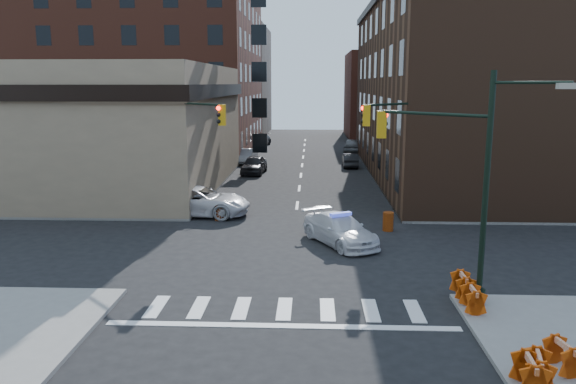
# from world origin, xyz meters

# --- Properties ---
(ground) EXTENTS (140.00, 140.00, 0.00)m
(ground) POSITION_xyz_m (0.00, 0.00, 0.00)
(ground) COLOR black
(ground) RESTS_ON ground
(sidewalk_nw) EXTENTS (34.00, 54.50, 0.15)m
(sidewalk_nw) POSITION_xyz_m (-23.00, 32.75, 0.07)
(sidewalk_nw) COLOR gray
(sidewalk_nw) RESTS_ON ground
(sidewalk_ne) EXTENTS (34.00, 54.50, 0.15)m
(sidewalk_ne) POSITION_xyz_m (23.00, 32.75, 0.07)
(sidewalk_ne) COLOR gray
(sidewalk_ne) RESTS_ON ground
(bank_building) EXTENTS (22.00, 22.00, 9.00)m
(bank_building) POSITION_xyz_m (-17.00, 16.50, 4.50)
(bank_building) COLOR #8F7A5E
(bank_building) RESTS_ON ground
(apartment_block) EXTENTS (25.00, 25.00, 24.00)m
(apartment_block) POSITION_xyz_m (-18.50, 40.00, 12.00)
(apartment_block) COLOR #5B2A1C
(apartment_block) RESTS_ON ground
(commercial_row_ne) EXTENTS (14.00, 34.00, 14.00)m
(commercial_row_ne) POSITION_xyz_m (13.00, 22.50, 7.00)
(commercial_row_ne) COLOR #452A1B
(commercial_row_ne) RESTS_ON ground
(filler_nw) EXTENTS (20.00, 18.00, 16.00)m
(filler_nw) POSITION_xyz_m (-16.00, 62.00, 8.00)
(filler_nw) COLOR brown
(filler_nw) RESTS_ON ground
(filler_ne) EXTENTS (16.00, 16.00, 12.00)m
(filler_ne) POSITION_xyz_m (14.00, 58.00, 6.00)
(filler_ne) COLOR #5B2A1C
(filler_ne) RESTS_ON ground
(signal_pole_se) EXTENTS (5.40, 5.27, 8.00)m
(signal_pole_se) POSITION_xyz_m (6.04, -5.52, 4.61)
(signal_pole_se) COLOR black
(signal_pole_se) RESTS_ON sidewalk_se
(signal_pole_nw) EXTENTS (3.58, 3.67, 8.00)m
(signal_pole_nw) POSITION_xyz_m (-5.85, 5.34, 4.34)
(signal_pole_nw) COLOR black
(signal_pole_nw) RESTS_ON sidewalk_nw
(signal_pole_ne) EXTENTS (3.67, 3.58, 8.00)m
(signal_pole_ne) POSITION_xyz_m (5.84, 5.35, 4.34)
(signal_pole_ne) COLOR black
(signal_pole_ne) RESTS_ON sidewalk_ne
(tree_ne_near) EXTENTS (3.00, 3.00, 4.85)m
(tree_ne_near) POSITION_xyz_m (7.50, 26.00, 3.49)
(tree_ne_near) COLOR black
(tree_ne_near) RESTS_ON sidewalk_ne
(tree_ne_far) EXTENTS (3.00, 3.00, 4.85)m
(tree_ne_far) POSITION_xyz_m (7.50, 34.00, 3.49)
(tree_ne_far) COLOR black
(tree_ne_far) RESTS_ON sidewalk_ne
(police_car) EXTENTS (4.14, 5.27, 1.43)m
(police_car) POSITION_xyz_m (2.31, 1.39, 0.71)
(police_car) COLOR silver
(police_car) RESTS_ON ground
(pickup) EXTENTS (6.41, 3.48, 1.71)m
(pickup) POSITION_xyz_m (-5.80, 7.15, 0.85)
(pickup) COLOR silver
(pickup) RESTS_ON ground
(parked_car_wnear) EXTENTS (2.18, 4.69, 1.56)m
(parked_car_wnear) POSITION_xyz_m (-4.08, 22.89, 0.78)
(parked_car_wnear) COLOR black
(parked_car_wnear) RESTS_ON ground
(parked_car_wfar) EXTENTS (1.91, 4.34, 1.39)m
(parked_car_wfar) POSITION_xyz_m (-5.50, 29.19, 0.69)
(parked_car_wfar) COLOR #96979E
(parked_car_wfar) RESTS_ON ground
(parked_car_wdeep) EXTENTS (2.57, 5.06, 1.41)m
(parked_car_wdeep) POSITION_xyz_m (-5.50, 44.88, 0.70)
(parked_car_wdeep) COLOR black
(parked_car_wdeep) RESTS_ON ground
(parked_car_enear) EXTENTS (1.37, 3.91, 1.29)m
(parked_car_enear) POSITION_xyz_m (4.51, 27.16, 0.64)
(parked_car_enear) COLOR black
(parked_car_enear) RESTS_ON ground
(parked_car_efar) EXTENTS (2.40, 4.81, 1.57)m
(parked_car_efar) POSITION_xyz_m (5.50, 38.53, 0.79)
(parked_car_efar) COLOR gray
(parked_car_efar) RESTS_ON ground
(pedestrian_a) EXTENTS (0.72, 0.49, 1.91)m
(pedestrian_a) POSITION_xyz_m (-7.28, 6.63, 1.11)
(pedestrian_a) COLOR black
(pedestrian_a) RESTS_ON sidewalk_nw
(pedestrian_b) EXTENTS (0.88, 0.69, 1.77)m
(pedestrian_b) POSITION_xyz_m (-9.46, 7.03, 1.04)
(pedestrian_b) COLOR black
(pedestrian_b) RESTS_ON sidewalk_nw
(pedestrian_c) EXTENTS (1.24, 0.83, 1.95)m
(pedestrian_c) POSITION_xyz_m (-13.00, 6.00, 1.13)
(pedestrian_c) COLOR #1D232C
(pedestrian_c) RESTS_ON sidewalk_nw
(barrel_road) EXTENTS (0.63, 0.63, 1.01)m
(barrel_road) POSITION_xyz_m (5.00, 3.99, 0.51)
(barrel_road) COLOR red
(barrel_road) RESTS_ON ground
(barrel_bank) EXTENTS (0.62, 0.62, 0.91)m
(barrel_bank) POSITION_xyz_m (-4.36, 5.93, 0.46)
(barrel_bank) COLOR orange
(barrel_bank) RESTS_ON ground
(barricade_se_a) EXTENTS (0.56, 1.11, 0.83)m
(barricade_se_a) POSITION_xyz_m (6.40, -5.70, 0.57)
(barricade_se_a) COLOR red
(barricade_se_a) RESTS_ON sidewalk_se
(barricade_se_b) EXTENTS (0.56, 1.09, 0.81)m
(barricade_se_b) POSITION_xyz_m (6.40, -7.00, 0.55)
(barricade_se_b) COLOR #CA4709
(barricade_se_b) RESTS_ON sidewalk_se
(barricade_se_c) EXTENTS (0.73, 1.17, 0.81)m
(barricade_se_c) POSITION_xyz_m (7.67, -11.00, 0.56)
(barricade_se_c) COLOR red
(barricade_se_c) RESTS_ON sidewalk_se
(barricade_se_d) EXTENTS (0.82, 1.23, 0.84)m
(barricade_se_d) POSITION_xyz_m (6.70, -11.80, 0.57)
(barricade_se_d) COLOR orange
(barricade_se_d) RESTS_ON sidewalk_se
(barricade_se_e) EXTENTS (0.69, 1.21, 0.87)m
(barricade_se_e) POSITION_xyz_m (6.40, -12.05, 0.58)
(barricade_se_e) COLOR #C74909
(barricade_se_e) RESTS_ON sidewalk_se
(barricade_nw_a) EXTENTS (1.23, 0.81, 0.85)m
(barricade_nw_a) POSITION_xyz_m (-8.27, 6.17, 0.57)
(barricade_nw_a) COLOR #CA6609
(barricade_nw_a) RESTS_ON sidewalk_nw
(barricade_nw_b) EXTENTS (1.13, 0.69, 0.79)m
(barricade_nw_b) POSITION_xyz_m (-9.17, 6.24, 0.55)
(barricade_nw_b) COLOR orange
(barricade_nw_b) RESTS_ON sidewalk_nw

